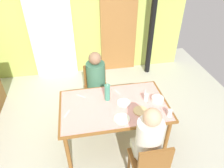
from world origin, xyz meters
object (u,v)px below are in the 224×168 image
object	(u,v)px
person_near_diner	(148,138)
water_bottle_green_near	(107,92)
dining_table	(114,109)
chair_near_diner	(150,163)
chair_far_diner	(96,87)
serving_bowl_center	(158,99)
person_far_diner	(96,77)

from	to	relation	value
person_near_diner	water_bottle_green_near	xyz separation A→B (m)	(-0.34, 0.80, 0.09)
dining_table	chair_near_diner	bearing A→B (deg)	-71.60
chair_far_diner	water_bottle_green_near	world-z (taller)	water_bottle_green_near
chair_far_diner	person_near_diner	distance (m)	1.57
person_near_diner	serving_bowl_center	distance (m)	0.74
serving_bowl_center	person_near_diner	bearing A→B (deg)	-118.66
dining_table	water_bottle_green_near	xyz separation A→B (m)	(-0.07, 0.13, 0.20)
chair_near_diner	dining_table	bearing A→B (deg)	108.40
dining_table	chair_far_diner	bearing A→B (deg)	101.79
chair_far_diner	person_near_diner	world-z (taller)	person_near_diner
dining_table	chair_near_diner	size ratio (longest dim) A/B	1.72
serving_bowl_center	chair_near_diner	bearing A→B (deg)	-114.31
chair_near_diner	chair_far_diner	world-z (taller)	same
dining_table	serving_bowl_center	world-z (taller)	serving_bowl_center
person_near_diner	serving_bowl_center	bearing A→B (deg)	61.34
dining_table	chair_far_diner	distance (m)	0.84
chair_far_diner	person_far_diner	distance (m)	0.31
dining_table	person_far_diner	distance (m)	0.70
chair_far_diner	serving_bowl_center	bearing A→B (deg)	133.78
chair_near_diner	serving_bowl_center	bearing A→B (deg)	65.69
chair_near_diner	serving_bowl_center	xyz separation A→B (m)	(0.36, 0.79, 0.27)
chair_far_diner	serving_bowl_center	xyz separation A→B (m)	(0.79, -0.83, 0.27)
chair_far_diner	serving_bowl_center	size ratio (longest dim) A/B	5.12
water_bottle_green_near	person_near_diner	bearing A→B (deg)	-67.19
person_near_diner	chair_near_diner	bearing A→B (deg)	-90.00
chair_far_diner	person_far_diner	bearing A→B (deg)	90.00
water_bottle_green_near	serving_bowl_center	bearing A→B (deg)	-12.51
dining_table	person_far_diner	size ratio (longest dim) A/B	1.94
person_near_diner	person_far_diner	size ratio (longest dim) A/B	1.00
person_far_diner	chair_far_diner	bearing A→B (deg)	-90.00
person_near_diner	serving_bowl_center	size ratio (longest dim) A/B	4.53
dining_table	serving_bowl_center	distance (m)	0.63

